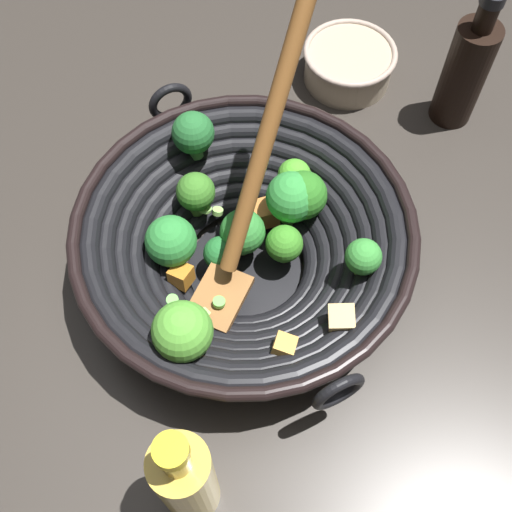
# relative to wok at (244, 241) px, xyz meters

# --- Properties ---
(ground_plane) EXTENTS (4.00, 4.00, 0.00)m
(ground_plane) POSITION_rel_wok_xyz_m (-0.00, 0.00, -0.07)
(ground_plane) COLOR #332D28
(wok) EXTENTS (0.37, 0.39, 0.29)m
(wok) POSITION_rel_wok_xyz_m (0.00, 0.00, 0.00)
(wok) COLOR black
(wok) RESTS_ON ground
(soy_sauce_bottle) EXTENTS (0.05, 0.05, 0.19)m
(soy_sauce_bottle) POSITION_rel_wok_xyz_m (-0.30, -0.20, 0.01)
(soy_sauce_bottle) COLOR black
(soy_sauce_bottle) RESTS_ON ground
(cooking_oil_bottle) EXTENTS (0.05, 0.05, 0.20)m
(cooking_oil_bottle) POSITION_rel_wok_xyz_m (0.08, 0.24, 0.02)
(cooking_oil_bottle) COLOR gold
(cooking_oil_bottle) RESTS_ON ground
(prep_bowl) EXTENTS (0.13, 0.13, 0.05)m
(prep_bowl) POSITION_rel_wok_xyz_m (-0.17, -0.28, -0.04)
(prep_bowl) COLOR tan
(prep_bowl) RESTS_ON ground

